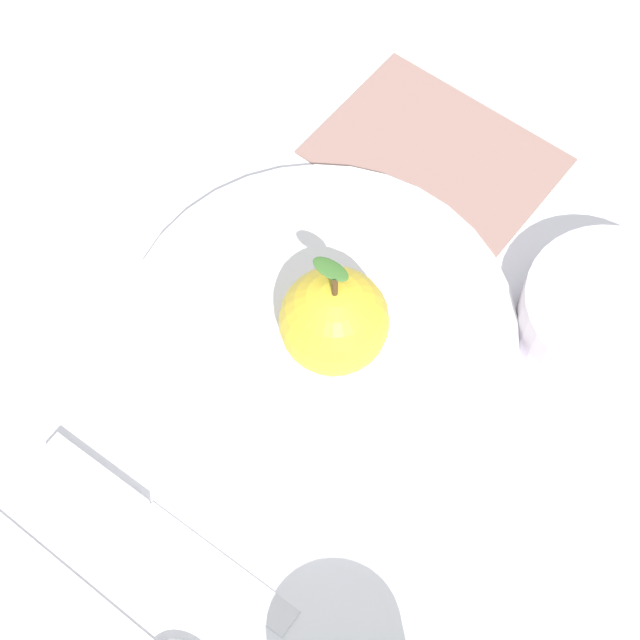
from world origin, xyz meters
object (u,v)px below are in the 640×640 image
object	(u,v)px
apple	(334,319)
side_bowl	(611,313)
knife	(144,513)
dinner_plate	(320,328)
linen_napkin	(436,155)

from	to	relation	value
apple	side_bowl	size ratio (longest dim) A/B	0.69
apple	knife	xyz separation A→B (m)	(-0.08, 0.14, -0.05)
dinner_plate	side_bowl	distance (m)	0.19
dinner_plate	linen_napkin	size ratio (longest dim) A/B	1.55
apple	side_bowl	xyz separation A→B (m)	(-0.02, -0.18, -0.03)
side_bowl	knife	xyz separation A→B (m)	(-0.06, 0.32, -0.02)
side_bowl	dinner_plate	bearing A→B (deg)	78.40
knife	side_bowl	bearing A→B (deg)	-79.22
dinner_plate	side_bowl	size ratio (longest dim) A/B	2.23
apple	knife	distance (m)	0.17
apple	linen_napkin	size ratio (longest dim) A/B	0.48
knife	linen_napkin	size ratio (longest dim) A/B	0.89
dinner_plate	knife	world-z (taller)	dinner_plate
side_bowl	linen_napkin	xyz separation A→B (m)	(0.17, 0.07, -0.02)
linen_napkin	apple	bearing A→B (deg)	142.14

